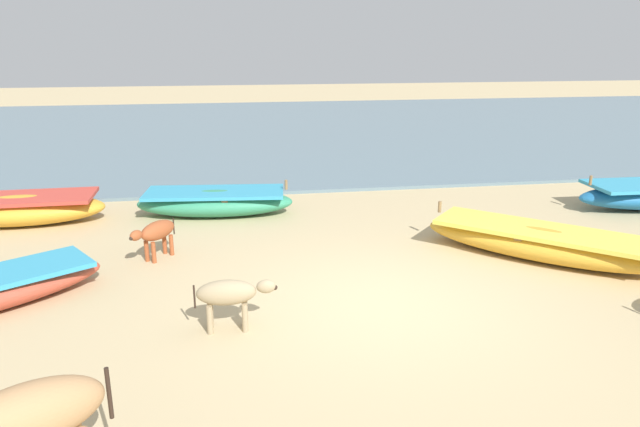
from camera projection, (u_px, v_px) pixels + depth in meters
ground at (383, 304)px, 7.94m from camera, size 80.00×80.00×0.00m
sea_water at (277, 129)px, 23.10m from camera, size 60.00×20.00×0.08m
fishing_boat_0 at (215, 202)px, 11.88m from camera, size 3.26×1.38×0.72m
fishing_boat_1 at (542, 243)px, 9.52m from camera, size 3.61×3.40×0.71m
fishing_boat_5 at (19, 209)px, 11.29m from camera, size 3.22×1.22×0.77m
cow_adult_tan at (20, 422)px, 4.33m from camera, size 1.50×0.99×1.03m
calf_near_rust at (156, 232)px, 9.46m from camera, size 0.74×0.87×0.64m
calf_far_dun at (230, 294)px, 7.13m from camera, size 1.03×0.32×0.66m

